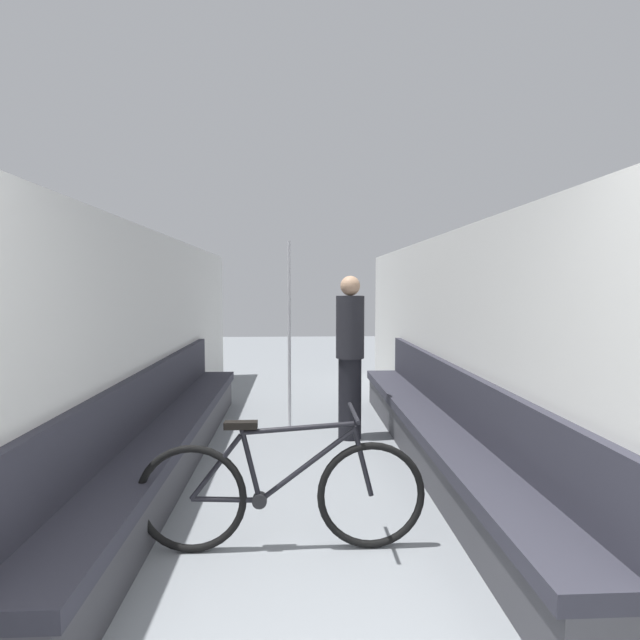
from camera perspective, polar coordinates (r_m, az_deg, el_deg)
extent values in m
cube|color=silver|center=(4.55, -20.42, -3.34)|extent=(0.10, 9.59, 2.15)
cube|color=silver|center=(4.59, 16.50, -3.19)|extent=(0.10, 9.59, 2.15)
cube|color=#3D3D42|center=(4.71, -16.62, -14.28)|extent=(0.39, 5.11, 0.34)
cube|color=#2D2D38|center=(4.65, -16.68, -11.67)|extent=(0.46, 5.11, 0.10)
cube|color=#2D2D38|center=(4.63, -19.13, -8.20)|extent=(0.07, 5.11, 0.46)
cube|color=#3D3D42|center=(4.74, 12.80, -14.08)|extent=(0.39, 5.11, 0.34)
cube|color=#2D2D38|center=(4.68, 12.84, -11.49)|extent=(0.46, 5.11, 0.10)
cube|color=#2D2D38|center=(4.67, 15.24, -8.02)|extent=(0.07, 5.11, 0.46)
torus|color=black|center=(3.31, -14.47, -19.19)|extent=(0.67, 0.05, 0.67)
torus|color=black|center=(3.28, 5.87, -19.30)|extent=(0.67, 0.05, 0.67)
cylinder|color=black|center=(3.28, -10.72, -19.51)|extent=(0.41, 0.03, 0.05)
cylinder|color=black|center=(3.22, -11.78, -16.14)|extent=(0.33, 0.03, 0.41)
cylinder|color=black|center=(3.18, -7.97, -15.86)|extent=(0.14, 0.03, 0.48)
cylinder|color=black|center=(3.18, -1.53, -16.20)|extent=(0.60, 0.03, 0.46)
cylinder|color=black|center=(3.11, -2.57, -12.25)|extent=(0.69, 0.03, 0.08)
cylinder|color=black|center=(3.20, 4.89, -15.77)|extent=(0.14, 0.03, 0.44)
cylinder|color=black|center=(3.27, -6.91, -19.77)|extent=(0.09, 0.06, 0.09)
cube|color=black|center=(3.12, -9.04, -11.77)|extent=(0.20, 0.07, 0.04)
cylinder|color=black|center=(3.10, 3.89, -10.53)|extent=(0.02, 0.46, 0.02)
cylinder|color=gray|center=(5.82, -3.48, -12.32)|extent=(0.08, 0.08, 0.01)
cylinder|color=silver|center=(5.61, -3.53, -1.88)|extent=(0.04, 0.04, 2.13)
cylinder|color=black|center=(5.40, 3.43, -8.90)|extent=(0.25, 0.25, 0.87)
cylinder|color=#232328|center=(5.28, 3.46, -0.80)|extent=(0.30, 0.30, 0.66)
sphere|color=tan|center=(5.27, 3.48, 3.93)|extent=(0.21, 0.21, 0.21)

